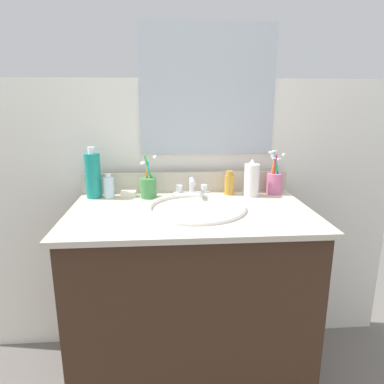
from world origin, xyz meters
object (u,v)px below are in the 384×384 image
bottle_oil_amber (229,184)px  cup_green (148,187)px  bottle_lotion_white (252,179)px  cup_pink (274,181)px  bottle_gel_clear (109,187)px  soap_bar (129,194)px  bottle_mouthwash_teal (93,175)px  faucet (192,190)px

bottle_oil_amber → cup_green: bearing=-175.8°
bottle_lotion_white → cup_pink: 0.12m
bottle_lotion_white → bottle_oil_amber: bottle_lotion_white is taller
bottle_gel_clear → soap_bar: (0.08, 0.02, -0.04)m
bottle_mouthwash_teal → cup_pink: bottle_mouthwash_teal is taller
bottle_gel_clear → soap_bar: bearing=13.3°
bottle_oil_amber → soap_bar: size_ratio=1.66×
bottle_lotion_white → soap_bar: bottle_lotion_white is taller
bottle_lotion_white → cup_green: (-0.45, 0.01, -0.03)m
soap_bar → bottle_gel_clear: bearing=-166.7°
cup_green → cup_pink: size_ratio=0.94×
faucet → bottle_gel_clear: size_ratio=1.52×
faucet → cup_green: cup_green is taller
bottle_mouthwash_teal → soap_bar: (0.15, 0.00, -0.09)m
bottle_lotion_white → faucet: bearing=175.8°
faucet → cup_pink: size_ratio=0.81×
bottle_oil_amber → faucet: bearing=-175.6°
faucet → bottle_mouthwash_teal: bearing=178.9°
bottle_gel_clear → cup_green: (0.17, -0.00, 0.00)m
bottle_lotion_white → bottle_mouthwash_teal: size_ratio=0.75×
bottle_mouthwash_teal → cup_pink: (0.79, 0.00, -0.04)m
bottle_mouthwash_teal → cup_pink: size_ratio=1.10×
bottle_gel_clear → cup_pink: bearing=1.6°
bottle_oil_amber → bottle_mouthwash_teal: bottle_mouthwash_teal is taller
bottle_lotion_white → bottle_gel_clear: 0.62m
faucet → bottle_lotion_white: size_ratio=0.98×
bottle_gel_clear → faucet: bearing=1.4°
cup_pink → soap_bar: bearing=-179.9°
bottle_oil_amber → bottle_mouthwash_teal: 0.59m
bottle_lotion_white → cup_green: size_ratio=0.87×
faucet → bottle_oil_amber: bearing=4.4°
bottle_lotion_white → bottle_oil_amber: 0.10m
bottle_lotion_white → cup_green: 0.45m
faucet → bottle_gel_clear: 0.36m
bottle_mouthwash_teal → soap_bar: bearing=0.6°
soap_bar → bottle_oil_amber: bearing=0.4°
bottle_gel_clear → bottle_lotion_white: bearing=-1.0°
bottle_gel_clear → soap_bar: 0.09m
cup_green → cup_pink: cup_pink is taller
cup_green → faucet: bearing=4.0°
bottle_oil_amber → bottle_gel_clear: (-0.52, -0.02, -0.00)m
soap_bar → cup_pink: bearing=0.1°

